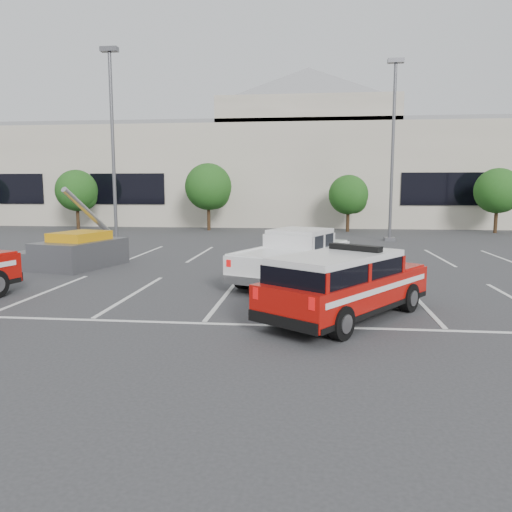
{
  "coord_description": "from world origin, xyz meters",
  "views": [
    {
      "loc": [
        2.43,
        -13.74,
        3.08
      ],
      "look_at": [
        0.79,
        1.0,
        1.05
      ],
      "focal_mm": 35.0,
      "sensor_mm": 36.0,
      "label": 1
    }
  ],
  "objects_px": {
    "light_pole_left": "(113,147)",
    "tree_left": "(78,192)",
    "tree_right": "(499,192)",
    "fire_chief_suv": "(345,289)",
    "white_pickup": "(294,261)",
    "utility_rig": "(77,251)",
    "tree_mid_left": "(210,188)",
    "convention_building": "(287,169)",
    "light_pole_mid": "(393,151)",
    "tree_mid_right": "(350,196)"
  },
  "relations": [
    {
      "from": "tree_right",
      "to": "utility_rig",
      "type": "bearing_deg",
      "value": -141.38
    },
    {
      "from": "tree_left",
      "to": "fire_chief_suv",
      "type": "distance_m",
      "value": 30.25
    },
    {
      "from": "convention_building",
      "to": "tree_left",
      "type": "xyz_separation_m",
      "value": [
        -15.09,
        -9.82,
        -1.95
      ]
    },
    {
      "from": "convention_building",
      "to": "tree_left",
      "type": "height_order",
      "value": "convention_building"
    },
    {
      "from": "tree_left",
      "to": "utility_rig",
      "type": "bearing_deg",
      "value": -64.6
    },
    {
      "from": "tree_mid_right",
      "to": "white_pickup",
      "type": "relative_size",
      "value": 0.68
    },
    {
      "from": "tree_mid_left",
      "to": "tree_mid_right",
      "type": "height_order",
      "value": "tree_mid_left"
    },
    {
      "from": "light_pole_mid",
      "to": "fire_chief_suv",
      "type": "bearing_deg",
      "value": -101.74
    },
    {
      "from": "white_pickup",
      "to": "light_pole_mid",
      "type": "bearing_deg",
      "value": 92.14
    },
    {
      "from": "tree_left",
      "to": "tree_mid_left",
      "type": "bearing_deg",
      "value": 0.0
    },
    {
      "from": "tree_mid_left",
      "to": "light_pole_left",
      "type": "xyz_separation_m",
      "value": [
        -3.09,
        -10.05,
        2.14
      ]
    },
    {
      "from": "light_pole_left",
      "to": "light_pole_mid",
      "type": "xyz_separation_m",
      "value": [
        15.0,
        4.0,
        0.0
      ]
    },
    {
      "from": "convention_building",
      "to": "white_pickup",
      "type": "relative_size",
      "value": 10.22
    },
    {
      "from": "white_pickup",
      "to": "utility_rig",
      "type": "distance_m",
      "value": 8.8
    },
    {
      "from": "tree_left",
      "to": "tree_mid_right",
      "type": "height_order",
      "value": "tree_left"
    },
    {
      "from": "tree_mid_left",
      "to": "utility_rig",
      "type": "height_order",
      "value": "tree_mid_left"
    },
    {
      "from": "tree_mid_right",
      "to": "utility_rig",
      "type": "distance_m",
      "value": 21.06
    },
    {
      "from": "convention_building",
      "to": "tree_mid_right",
      "type": "xyz_separation_m",
      "value": [
        4.91,
        -9.82,
        -2.22
      ]
    },
    {
      "from": "fire_chief_suv",
      "to": "utility_rig",
      "type": "bearing_deg",
      "value": -178.96
    },
    {
      "from": "tree_mid_left",
      "to": "light_pole_left",
      "type": "bearing_deg",
      "value": -107.1
    },
    {
      "from": "tree_left",
      "to": "tree_right",
      "type": "distance_m",
      "value": 30.0
    },
    {
      "from": "convention_building",
      "to": "light_pole_mid",
      "type": "height_order",
      "value": "convention_building"
    },
    {
      "from": "tree_left",
      "to": "light_pole_mid",
      "type": "relative_size",
      "value": 0.43
    },
    {
      "from": "tree_right",
      "to": "light_pole_left",
      "type": "relative_size",
      "value": 0.43
    },
    {
      "from": "light_pole_left",
      "to": "fire_chief_suv",
      "type": "bearing_deg",
      "value": -51.36
    },
    {
      "from": "convention_building",
      "to": "tree_right",
      "type": "relative_size",
      "value": 13.58
    },
    {
      "from": "tree_mid_right",
      "to": "light_pole_mid",
      "type": "height_order",
      "value": "light_pole_mid"
    },
    {
      "from": "light_pole_mid",
      "to": "white_pickup",
      "type": "bearing_deg",
      "value": -110.88
    },
    {
      "from": "tree_mid_right",
      "to": "fire_chief_suv",
      "type": "relative_size",
      "value": 0.79
    },
    {
      "from": "convention_building",
      "to": "tree_left",
      "type": "relative_size",
      "value": 13.58
    },
    {
      "from": "light_pole_left",
      "to": "white_pickup",
      "type": "xyz_separation_m",
      "value": [
        9.89,
        -9.39,
        -4.5
      ]
    },
    {
      "from": "fire_chief_suv",
      "to": "convention_building",
      "type": "bearing_deg",
      "value": 130.44
    },
    {
      "from": "light_pole_left",
      "to": "utility_rig",
      "type": "bearing_deg",
      "value": -79.62
    },
    {
      "from": "utility_rig",
      "to": "white_pickup",
      "type": "bearing_deg",
      "value": 0.52
    },
    {
      "from": "tree_left",
      "to": "tree_mid_left",
      "type": "xyz_separation_m",
      "value": [
        10.0,
        0.0,
        0.27
      ]
    },
    {
      "from": "light_pole_left",
      "to": "tree_left",
      "type": "bearing_deg",
      "value": 124.52
    },
    {
      "from": "tree_right",
      "to": "light_pole_left",
      "type": "distance_m",
      "value": 25.3
    },
    {
      "from": "light_pole_mid",
      "to": "white_pickup",
      "type": "relative_size",
      "value": 1.74
    },
    {
      "from": "tree_right",
      "to": "light_pole_left",
      "type": "bearing_deg",
      "value": -156.49
    },
    {
      "from": "tree_mid_left",
      "to": "tree_mid_right",
      "type": "bearing_deg",
      "value": -0.0
    },
    {
      "from": "tree_right",
      "to": "convention_building",
      "type": "bearing_deg",
      "value": 146.63
    },
    {
      "from": "tree_left",
      "to": "white_pickup",
      "type": "distance_m",
      "value": 25.77
    },
    {
      "from": "tree_mid_right",
      "to": "white_pickup",
      "type": "height_order",
      "value": "tree_mid_right"
    },
    {
      "from": "tree_mid_left",
      "to": "white_pickup",
      "type": "relative_size",
      "value": 0.82
    },
    {
      "from": "tree_right",
      "to": "fire_chief_suv",
      "type": "height_order",
      "value": "tree_right"
    },
    {
      "from": "tree_right",
      "to": "fire_chief_suv",
      "type": "distance_m",
      "value": 26.95
    },
    {
      "from": "convention_building",
      "to": "fire_chief_suv",
      "type": "height_order",
      "value": "convention_building"
    },
    {
      "from": "tree_right",
      "to": "fire_chief_suv",
      "type": "bearing_deg",
      "value": -116.16
    },
    {
      "from": "white_pickup",
      "to": "utility_rig",
      "type": "height_order",
      "value": "utility_rig"
    },
    {
      "from": "light_pole_mid",
      "to": "fire_chief_suv",
      "type": "xyz_separation_m",
      "value": [
        -3.75,
        -18.07,
        -4.48
      ]
    }
  ]
}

